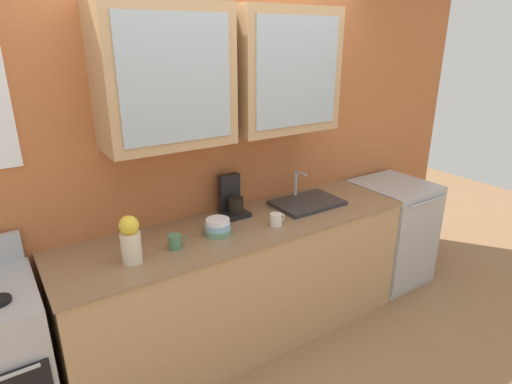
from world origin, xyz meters
TOP-DOWN VIEW (x-y plane):
  - ground_plane at (0.00, 0.00)m, footprint 10.00×10.00m
  - back_wall_unit at (-0.00, 0.33)m, footprint 5.04×0.47m
  - counter at (0.00, 0.00)m, footprint 2.52×0.68m
  - sink_faucet at (0.61, 0.05)m, footprint 0.51×0.36m
  - bowl_stack at (-0.21, -0.04)m, footprint 0.18×0.18m
  - vase at (-0.79, -0.08)m, footprint 0.12×0.12m
  - cup_near_sink at (0.19, -0.13)m, footprint 0.12×0.08m
  - cup_near_bowls at (-0.52, -0.07)m, footprint 0.11×0.08m
  - dishwasher at (1.58, -0.00)m, footprint 0.60×0.66m
  - coffee_maker at (0.04, 0.21)m, footprint 0.17×0.20m

SIDE VIEW (x-z plane):
  - ground_plane at x=0.00m, z-range 0.00..0.00m
  - dishwasher at x=1.58m, z-range 0.00..0.92m
  - counter at x=0.00m, z-range 0.00..0.92m
  - sink_faucet at x=0.61m, z-range 0.82..1.06m
  - cup_near_sink at x=0.19m, z-range 0.92..1.01m
  - cup_near_bowls at x=-0.52m, z-range 0.92..1.01m
  - bowl_stack at x=-0.21m, z-range 0.92..1.03m
  - coffee_maker at x=0.04m, z-range 0.89..1.18m
  - vase at x=-0.79m, z-range 0.92..1.21m
  - back_wall_unit at x=0.00m, z-range 0.15..2.83m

